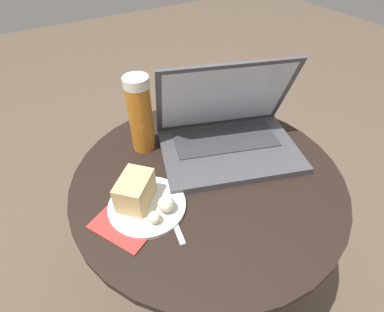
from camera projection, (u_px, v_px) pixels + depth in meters
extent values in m
plane|color=brown|center=(203.00, 272.00, 1.06)|extent=(6.00, 6.00, 0.00)
cylinder|color=black|center=(203.00, 271.00, 1.06)|extent=(0.32, 0.32, 0.01)
cylinder|color=black|center=(205.00, 233.00, 0.90)|extent=(0.07, 0.07, 0.46)
cylinder|color=black|center=(208.00, 178.00, 0.75)|extent=(0.67, 0.67, 0.02)
cube|color=#B7332D|center=(138.00, 210.00, 0.66)|extent=(0.22, 0.20, 0.00)
cube|color=#47474C|center=(229.00, 150.00, 0.80)|extent=(0.42, 0.35, 0.02)
cube|color=#333338|center=(226.00, 139.00, 0.82)|extent=(0.30, 0.20, 0.00)
cube|color=#47474C|center=(224.00, 97.00, 0.77)|extent=(0.37, 0.21, 0.23)
cube|color=silver|center=(225.00, 98.00, 0.77)|extent=(0.34, 0.19, 0.20)
cylinder|color=#C6701E|center=(141.00, 119.00, 0.76)|extent=(0.06, 0.06, 0.18)
cylinder|color=white|center=(136.00, 82.00, 0.70)|extent=(0.06, 0.06, 0.03)
cylinder|color=silver|center=(147.00, 205.00, 0.66)|extent=(0.17, 0.17, 0.01)
cube|color=#DBB775|center=(135.00, 191.00, 0.64)|extent=(0.11, 0.11, 0.07)
sphere|color=beige|center=(166.00, 204.00, 0.64)|extent=(0.04, 0.04, 0.04)
sphere|color=beige|center=(154.00, 218.00, 0.62)|extent=(0.03, 0.03, 0.03)
cube|color=#B2B2B7|center=(174.00, 222.00, 0.63)|extent=(0.03, 0.12, 0.01)
cube|color=#B2B2B7|center=(163.00, 194.00, 0.69)|extent=(0.03, 0.05, 0.01)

